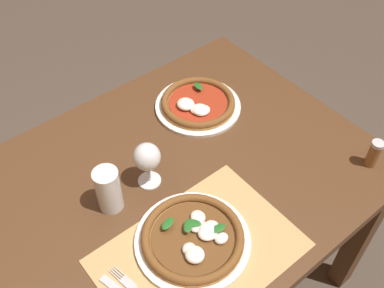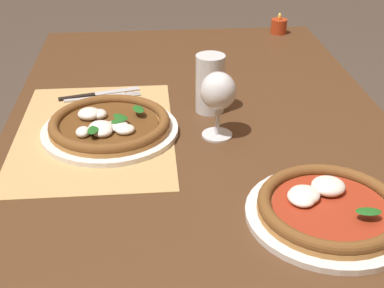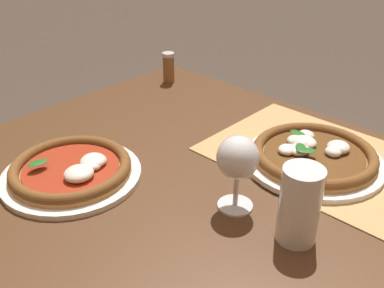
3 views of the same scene
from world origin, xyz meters
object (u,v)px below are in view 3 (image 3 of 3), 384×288
(pepper_shaker, at_px, (169,67))
(pint_glass, at_px, (299,206))
(wine_glass, at_px, (238,161))
(pizza_near, at_px, (313,155))
(pizza_far, at_px, (72,170))

(pepper_shaker, bearing_deg, pint_glass, 152.07)
(wine_glass, xyz_separation_m, pepper_shaker, (0.57, -0.38, -0.06))
(pizza_near, distance_m, pepper_shaker, 0.62)
(pizza_near, xyz_separation_m, pizza_far, (0.35, 0.40, -0.00))
(wine_glass, distance_m, pint_glass, 0.14)
(pint_glass, bearing_deg, pizza_near, -66.51)
(pizza_near, distance_m, wine_glass, 0.26)
(pizza_near, relative_size, wine_glass, 2.03)
(pizza_near, xyz_separation_m, pint_glass, (-0.11, 0.24, 0.05))
(pizza_far, height_order, wine_glass, wine_glass)
(wine_glass, height_order, pint_glass, wine_glass)
(pizza_near, bearing_deg, wine_glass, 83.23)
(pizza_near, relative_size, pint_glass, 2.17)
(pizza_near, height_order, pint_glass, pint_glass)
(wine_glass, bearing_deg, pepper_shaker, -33.34)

